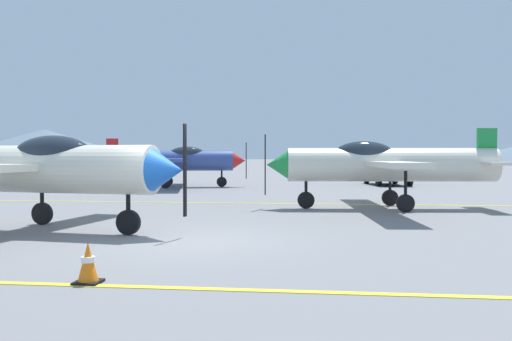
% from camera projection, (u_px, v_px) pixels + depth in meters
% --- Properties ---
extents(ground_plane, '(400.00, 400.00, 0.00)m').
position_uv_depth(ground_plane, '(187.00, 241.00, 11.75)').
color(ground_plane, slate).
extents(apron_line_near, '(80.00, 0.16, 0.01)m').
position_uv_depth(apron_line_near, '(114.00, 286.00, 7.66)').
color(apron_line_near, yellow).
rests_on(apron_line_near, ground_plane).
extents(apron_line_far, '(80.00, 0.16, 0.01)m').
position_uv_depth(apron_line_far, '(246.00, 203.00, 20.66)').
color(apron_line_far, yellow).
rests_on(apron_line_far, ground_plane).
extents(airplane_near, '(7.89, 9.05, 2.70)m').
position_uv_depth(airplane_near, '(30.00, 167.00, 13.18)').
color(airplane_near, silver).
rests_on(airplane_near, ground_plane).
extents(airplane_mid, '(7.87, 9.04, 2.70)m').
position_uv_depth(airplane_mid, '(382.00, 163.00, 18.60)').
color(airplane_mid, silver).
rests_on(airplane_mid, ground_plane).
extents(airplane_far, '(7.91, 9.01, 2.70)m').
position_uv_depth(airplane_far, '(176.00, 160.00, 30.88)').
color(airplane_far, '#33478C').
rests_on(airplane_far, ground_plane).
extents(car_sedan, '(2.57, 4.54, 1.62)m').
position_uv_depth(car_sedan, '(387.00, 171.00, 33.14)').
color(car_sedan, black).
rests_on(car_sedan, ground_plane).
extents(traffic_cone_side, '(0.36, 0.36, 0.59)m').
position_uv_depth(traffic_cone_side, '(88.00, 263.00, 7.83)').
color(traffic_cone_side, black).
rests_on(traffic_cone_side, ground_plane).
extents(hill_left, '(56.57, 56.57, 8.56)m').
position_uv_depth(hill_left, '(44.00, 145.00, 148.99)').
color(hill_left, slate).
rests_on(hill_left, ground_plane).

